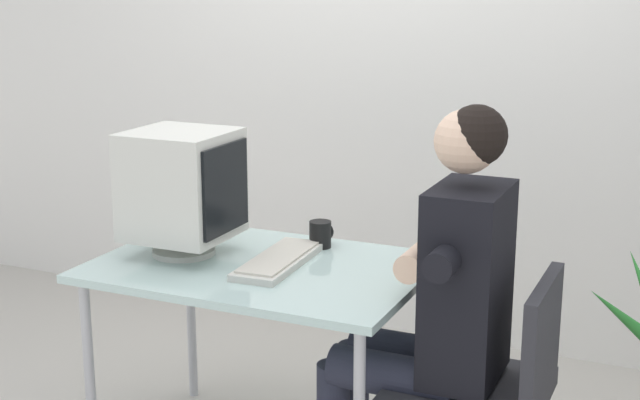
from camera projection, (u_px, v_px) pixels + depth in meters
wall_back at (463, 22)px, 4.06m from camera, size 8.00×0.10×3.00m
desk at (261, 281)px, 3.14m from camera, size 1.12×0.77×0.74m
crt_monitor at (182, 186)px, 3.17m from camera, size 0.36×0.34×0.44m
keyboard at (279, 260)px, 3.12m from camera, size 0.18×0.48×0.03m
office_chair at (489, 381)px, 2.85m from camera, size 0.48×0.48×0.81m
person_seated at (435, 299)px, 2.87m from camera, size 0.70×0.54×1.34m
desk_mug at (321, 234)px, 3.31m from camera, size 0.08×0.09×0.10m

